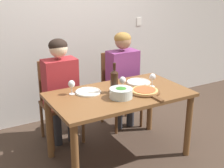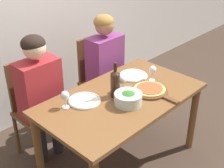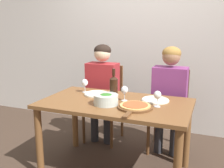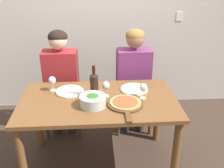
# 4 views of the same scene
# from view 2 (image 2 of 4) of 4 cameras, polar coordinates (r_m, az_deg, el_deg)

# --- Properties ---
(ground_plane) EXTENTS (40.00, 40.00, 0.00)m
(ground_plane) POSITION_cam_2_polar(r_m,az_deg,el_deg) (3.13, 1.60, -14.03)
(ground_plane) COLOR #3D2D23
(back_wall) EXTENTS (10.00, 0.06, 2.70)m
(back_wall) POSITION_cam_2_polar(r_m,az_deg,el_deg) (3.41, -15.09, 14.64)
(back_wall) COLOR silver
(back_wall) RESTS_ON ground
(dining_table) EXTENTS (1.45, 0.82, 0.74)m
(dining_table) POSITION_cam_2_polar(r_m,az_deg,el_deg) (2.74, 1.78, -4.22)
(dining_table) COLOR brown
(dining_table) RESTS_ON ground
(chair_left) EXTENTS (0.42, 0.42, 0.96)m
(chair_left) POSITION_cam_2_polar(r_m,az_deg,el_deg) (3.06, -13.69, -3.81)
(chair_left) COLOR brown
(chair_left) RESTS_ON ground
(chair_right) EXTENTS (0.42, 0.42, 0.96)m
(chair_right) POSITION_cam_2_polar(r_m,az_deg,el_deg) (3.50, -2.36, 1.40)
(chair_right) COLOR brown
(chair_right) RESTS_ON ground
(person_woman) EXTENTS (0.47, 0.51, 1.25)m
(person_woman) POSITION_cam_2_polar(r_m,az_deg,el_deg) (2.86, -12.97, -0.72)
(person_woman) COLOR #28282D
(person_woman) RESTS_ON ground
(person_man) EXTENTS (0.47, 0.51, 1.25)m
(person_man) POSITION_cam_2_polar(r_m,az_deg,el_deg) (3.32, -1.09, 4.36)
(person_man) COLOR #28282D
(person_man) RESTS_ON ground
(wine_bottle) EXTENTS (0.08, 0.08, 0.32)m
(wine_bottle) POSITION_cam_2_polar(r_m,az_deg,el_deg) (2.62, 0.59, 0.21)
(wine_bottle) COLOR black
(wine_bottle) RESTS_ON dining_table
(broccoli_bowl) EXTENTS (0.23, 0.23, 0.11)m
(broccoli_bowl) POSITION_cam_2_polar(r_m,az_deg,el_deg) (2.56, 2.97, -2.66)
(broccoli_bowl) COLOR silver
(broccoli_bowl) RESTS_ON dining_table
(dinner_plate_left) EXTENTS (0.27, 0.27, 0.02)m
(dinner_plate_left) POSITION_cam_2_polar(r_m,az_deg,el_deg) (2.62, -5.07, -3.03)
(dinner_plate_left) COLOR silver
(dinner_plate_left) RESTS_ON dining_table
(dinner_plate_right) EXTENTS (0.27, 0.27, 0.02)m
(dinner_plate_right) POSITION_cam_2_polar(r_m,az_deg,el_deg) (3.02, 3.92, 1.57)
(dinner_plate_right) COLOR silver
(dinner_plate_right) RESTS_ON dining_table
(pizza_on_board) EXTENTS (0.32, 0.46, 0.04)m
(pizza_on_board) POSITION_cam_2_polar(r_m,az_deg,el_deg) (2.77, 7.03, -1.10)
(pizza_on_board) COLOR brown
(pizza_on_board) RESTS_ON dining_table
(wine_glass_left) EXTENTS (0.07, 0.07, 0.15)m
(wine_glass_left) POSITION_cam_2_polar(r_m,az_deg,el_deg) (2.51, -8.61, -2.24)
(wine_glass_left) COLOR silver
(wine_glass_left) RESTS_ON dining_table
(wine_glass_right) EXTENTS (0.07, 0.07, 0.15)m
(wine_glass_right) POSITION_cam_2_polar(r_m,az_deg,el_deg) (2.91, 7.42, 2.47)
(wine_glass_right) COLOR silver
(wine_glass_right) RESTS_ON dining_table
(wine_glass_centre) EXTENTS (0.07, 0.07, 0.15)m
(wine_glass_centre) POSITION_cam_2_polar(r_m,az_deg,el_deg) (2.71, 1.94, 0.63)
(wine_glass_centre) COLOR silver
(wine_glass_centre) RESTS_ON dining_table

